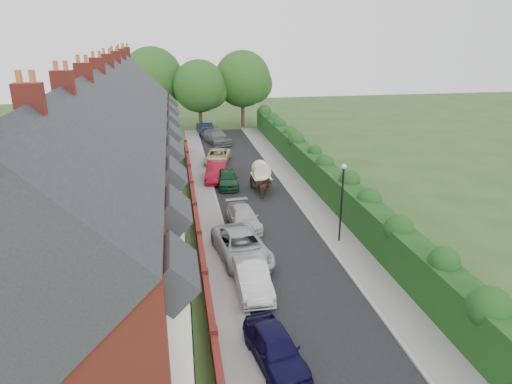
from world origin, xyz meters
TOP-DOWN VIEW (x-y plane):
  - ground at (0.00, 0.00)m, footprint 140.00×140.00m
  - road at (-0.50, 11.00)m, footprint 6.00×58.00m
  - pavement_hedge_side at (3.60, 11.00)m, footprint 2.20×58.00m
  - pavement_house_side at (-4.35, 11.00)m, footprint 1.70×58.00m
  - kerb_hedge_side at (2.55, 11.00)m, footprint 0.18×58.00m
  - kerb_house_side at (-3.55, 11.00)m, footprint 0.18×58.00m
  - hedge at (5.40, 11.00)m, footprint 2.10×58.00m
  - terrace_row at (-10.87, 9.98)m, footprint 9.05×40.50m
  - garden_wall_row at (-5.35, 10.00)m, footprint 0.35×40.35m
  - lamppost at (3.40, 4.00)m, footprint 0.32×0.32m
  - tree_far_left at (-2.65, 40.08)m, footprint 7.14×6.80m
  - tree_far_right at (3.39, 42.08)m, footprint 7.98×7.60m
  - tree_far_back at (-8.59, 43.08)m, footprint 8.40×8.00m
  - car_navy at (-3.00, -6.20)m, footprint 2.37×4.45m
  - car_silver_a at (-3.00, -0.60)m, footprint 1.66×4.58m
  - car_silver_b at (-3.00, 2.89)m, footprint 3.40×6.07m
  - car_white at (-2.20, 7.49)m, footprint 2.21×4.73m
  - car_green at (-2.27, 16.20)m, footprint 1.89×4.36m
  - car_red at (-3.00, 18.20)m, footprint 2.55×5.09m
  - car_beige at (-2.36, 23.80)m, footprint 3.40×5.31m
  - car_grey at (-1.60, 32.37)m, footprint 3.50×5.84m
  - car_black at (-2.62, 37.93)m, footprint 1.83×4.23m
  - horse at (0.42, 13.01)m, footprint 1.36×1.85m
  - horse_cart at (0.42, 14.83)m, footprint 1.54×3.40m
  - car_extra_far at (-2.56, 37.02)m, footprint 2.25×4.95m

SIDE VIEW (x-z plane):
  - ground at x=0.00m, z-range 0.00..0.00m
  - road at x=-0.50m, z-range 0.00..0.02m
  - pavement_hedge_side at x=3.60m, z-range 0.00..0.12m
  - pavement_house_side at x=-4.35m, z-range 0.00..0.12m
  - kerb_hedge_side at x=2.55m, z-range 0.00..0.13m
  - kerb_house_side at x=-3.55m, z-range 0.00..0.13m
  - garden_wall_row at x=-5.35m, z-range -0.09..1.01m
  - car_white at x=-2.20m, z-range 0.00..1.34m
  - car_beige at x=-2.36m, z-range 0.00..1.36m
  - car_black at x=-2.62m, z-range 0.00..1.42m
  - horse at x=0.42m, z-range 0.00..1.42m
  - car_navy at x=-3.00m, z-range 0.00..1.44m
  - car_green at x=-2.27m, z-range 0.00..1.47m
  - car_silver_a at x=-3.00m, z-range 0.00..1.50m
  - car_extra_far at x=-2.56m, z-range 0.00..1.57m
  - car_grey at x=-1.60m, z-range 0.00..1.59m
  - car_red at x=-3.00m, z-range 0.00..1.60m
  - car_silver_b at x=-3.00m, z-range 0.00..1.60m
  - horse_cart at x=0.42m, z-range 0.18..2.63m
  - hedge at x=5.40m, z-range 0.18..3.03m
  - lamppost at x=3.40m, z-range 0.72..5.88m
  - terrace_row at x=-10.87m, z-range -1.28..10.22m
  - tree_far_left at x=-2.65m, z-range 1.07..10.36m
  - tree_far_right at x=3.39m, z-range 1.16..11.47m
  - tree_far_back at x=-8.59m, z-range 1.21..12.03m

